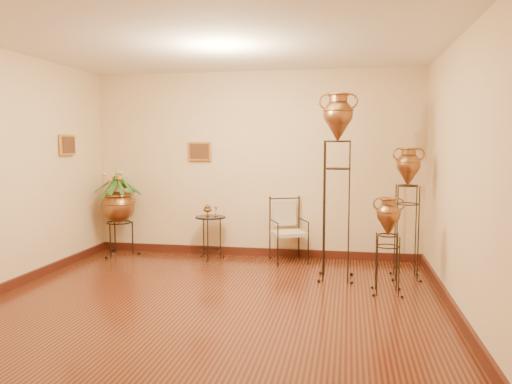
% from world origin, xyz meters
% --- Properties ---
extents(ground, '(5.00, 5.00, 0.00)m').
position_xyz_m(ground, '(0.00, 0.00, 0.00)').
color(ground, '#592E15').
rests_on(ground, ground).
extents(room_shell, '(5.02, 5.02, 2.81)m').
position_xyz_m(room_shell, '(-0.01, 0.01, 1.73)').
color(room_shell, beige).
rests_on(room_shell, ground).
extents(amphora_tall, '(0.54, 0.54, 2.36)m').
position_xyz_m(amphora_tall, '(1.27, 1.35, 1.21)').
color(amphora_tall, black).
rests_on(amphora_tall, ground).
extents(amphora_mid, '(0.46, 0.46, 1.69)m').
position_xyz_m(amphora_mid, '(2.15, 1.55, 0.85)').
color(amphora_mid, black).
rests_on(amphora_mid, ground).
extents(amphora_short, '(0.36, 0.36, 1.13)m').
position_xyz_m(amphora_short, '(1.87, 0.84, 0.56)').
color(amphora_short, black).
rests_on(amphora_short, ground).
extents(planter_urn, '(1.00, 1.00, 1.47)m').
position_xyz_m(planter_urn, '(-2.06, 2.15, 0.82)').
color(planter_urn, black).
rests_on(planter_urn, ground).
extents(armchair, '(0.68, 0.66, 0.93)m').
position_xyz_m(armchair, '(0.57, 2.15, 0.47)').
color(armchair, black).
rests_on(armchair, ground).
extents(side_table, '(0.57, 0.57, 0.81)m').
position_xyz_m(side_table, '(-0.60, 2.14, 0.34)').
color(side_table, black).
rests_on(side_table, ground).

